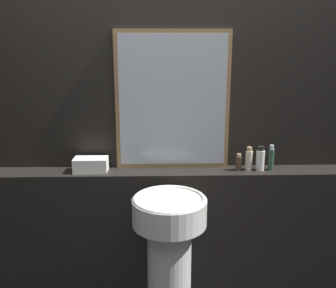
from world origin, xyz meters
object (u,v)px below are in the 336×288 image
at_px(mirror, 173,101).
at_px(body_wash_bottle, 271,159).
at_px(shampoo_bottle, 239,163).
at_px(pedestal_sink, 169,257).
at_px(towel_stack, 91,165).
at_px(conditioner_bottle, 249,159).
at_px(lotion_bottle, 260,159).

distance_m(mirror, body_wash_bottle, 0.73).
relative_size(mirror, shampoo_bottle, 8.04).
height_order(pedestal_sink, shampoo_bottle, shampoo_bottle).
bearing_deg(mirror, towel_stack, -171.01).
bearing_deg(pedestal_sink, body_wash_bottle, 30.55).
xyz_separation_m(mirror, conditioner_bottle, (0.48, -0.08, -0.37)).
bearing_deg(conditioner_bottle, shampoo_bottle, 180.00).
bearing_deg(mirror, body_wash_bottle, -7.47).
xyz_separation_m(towel_stack, shampoo_bottle, (0.94, 0.00, 0.01)).
bearing_deg(towel_stack, conditioner_bottle, 0.00).
height_order(pedestal_sink, lotion_bottle, lotion_bottle).
distance_m(mirror, shampoo_bottle, 0.58).
xyz_separation_m(pedestal_sink, shampoo_bottle, (0.45, 0.39, 0.43)).
bearing_deg(conditioner_bottle, lotion_bottle, 0.00).
xyz_separation_m(mirror, lotion_bottle, (0.56, -0.08, -0.36)).
height_order(pedestal_sink, body_wash_bottle, body_wash_bottle).
xyz_separation_m(conditioner_bottle, lotion_bottle, (0.07, 0.00, 0.00)).
xyz_separation_m(towel_stack, body_wash_bottle, (1.15, -0.00, 0.03)).
height_order(shampoo_bottle, conditioner_bottle, conditioner_bottle).
relative_size(pedestal_sink, conditioner_bottle, 5.96).
bearing_deg(towel_stack, pedestal_sink, -38.80).
distance_m(pedestal_sink, mirror, 0.95).
xyz_separation_m(towel_stack, conditioner_bottle, (1.00, 0.00, 0.03)).
bearing_deg(pedestal_sink, shampoo_bottle, 40.64).
bearing_deg(body_wash_bottle, conditioner_bottle, 180.00).
distance_m(pedestal_sink, towel_stack, 0.75).
xyz_separation_m(pedestal_sink, mirror, (0.03, 0.47, 0.82)).
bearing_deg(shampoo_bottle, mirror, 168.93).
distance_m(towel_stack, lotion_bottle, 1.08).
bearing_deg(pedestal_sink, lotion_bottle, 33.38).
distance_m(pedestal_sink, conditioner_bottle, 0.79).
distance_m(shampoo_bottle, conditioner_bottle, 0.07).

